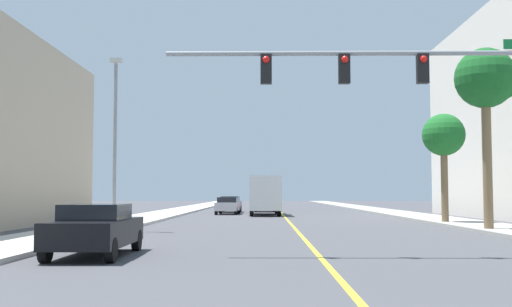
{
  "coord_description": "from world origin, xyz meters",
  "views": [
    {
      "loc": [
        -1.53,
        -4.46,
        1.75
      ],
      "look_at": [
        -1.84,
        18.65,
        3.24
      ],
      "focal_mm": 43.23,
      "sensor_mm": 36.0,
      "label": 1
    }
  ],
  "objects": [
    {
      "name": "delivery_truck",
      "position": [
        -1.47,
        45.0,
        1.64
      ],
      "size": [
        2.51,
        8.75,
        3.07
      ],
      "rotation": [
        0.0,
        0.0,
        0.01
      ],
      "color": "#194799",
      "rests_on": "ground"
    },
    {
      "name": "ground",
      "position": [
        0.0,
        42.0,
        0.0
      ],
      "size": [
        192.0,
        192.0,
        0.0
      ],
      "primitive_type": "plane",
      "color": "#47474C"
    },
    {
      "name": "sidewalk_right",
      "position": [
        9.7,
        42.0,
        0.07
      ],
      "size": [
        3.5,
        168.0,
        0.15
      ],
      "primitive_type": "cube",
      "color": "#9E9B93",
      "rests_on": "ground"
    },
    {
      "name": "car_silver",
      "position": [
        -4.56,
        47.15,
        0.75
      ],
      "size": [
        1.95,
        4.52,
        1.42
      ],
      "rotation": [
        0.0,
        0.0,
        -0.03
      ],
      "color": "#BCBCC1",
      "rests_on": "ground"
    },
    {
      "name": "sidewalk_left",
      "position": [
        -9.7,
        42.0,
        0.07
      ],
      "size": [
        3.5,
        168.0,
        0.15
      ],
      "primitive_type": "cube",
      "color": "beige",
      "rests_on": "ground"
    },
    {
      "name": "car_red",
      "position": [
        -1.46,
        54.16,
        0.72
      ],
      "size": [
        1.97,
        4.06,
        1.39
      ],
      "rotation": [
        0.0,
        0.0,
        -0.0
      ],
      "color": "red",
      "rests_on": "ground"
    },
    {
      "name": "street_lamp",
      "position": [
        -8.45,
        23.88,
        4.53
      ],
      "size": [
        0.56,
        0.28,
        7.9
      ],
      "color": "gray",
      "rests_on": "sidewalk_left"
    },
    {
      "name": "palm_far",
      "position": [
        8.73,
        30.66,
        4.96
      ],
      "size": [
        2.42,
        2.42,
        6.15
      ],
      "color": "brown",
      "rests_on": "sidewalk_right"
    },
    {
      "name": "lane_marking_center",
      "position": [
        0.0,
        42.0,
        0.0
      ],
      "size": [
        0.16,
        144.0,
        0.01
      ],
      "primitive_type": "cube",
      "color": "yellow",
      "rests_on": "ground"
    },
    {
      "name": "traffic_signal_mast",
      "position": [
        3.82,
        12.84,
        4.74
      ],
      "size": [
        12.78,
        0.36,
        6.03
      ],
      "color": "gray",
      "rests_on": "sidewalk_right"
    },
    {
      "name": "car_black",
      "position": [
        -6.22,
        12.69,
        0.75
      ],
      "size": [
        1.93,
        4.49,
        1.44
      ],
      "rotation": [
        0.0,
        0.0,
        3.16
      ],
      "color": "black",
      "rests_on": "ground"
    },
    {
      "name": "car_gray",
      "position": [
        -4.67,
        52.81,
        0.77
      ],
      "size": [
        1.97,
        4.36,
        1.46
      ],
      "rotation": [
        0.0,
        0.0,
        -0.04
      ],
      "color": "slate",
      "rests_on": "ground"
    },
    {
      "name": "palm_mid",
      "position": [
        8.69,
        23.79,
        6.88
      ],
      "size": [
        2.78,
        2.78,
        8.31
      ],
      "color": "brown",
      "rests_on": "sidewalk_right"
    }
  ]
}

